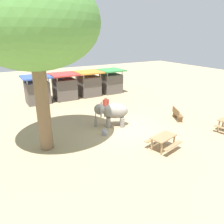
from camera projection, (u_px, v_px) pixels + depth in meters
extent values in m
plane|color=tan|center=(123.00, 128.00, 14.91)|extent=(60.00, 60.00, 0.00)
cylinder|color=gray|center=(108.00, 123.00, 14.95)|extent=(0.30, 0.30, 0.70)
cylinder|color=gray|center=(108.00, 120.00, 15.41)|extent=(0.30, 0.30, 0.70)
cylinder|color=gray|center=(122.00, 123.00, 14.98)|extent=(0.30, 0.30, 0.70)
cylinder|color=gray|center=(122.00, 120.00, 15.44)|extent=(0.30, 0.30, 0.70)
ellipsoid|color=gray|center=(115.00, 111.00, 14.94)|extent=(1.95, 1.60, 1.04)
sphere|color=gray|center=(100.00, 109.00, 14.86)|extent=(0.74, 0.74, 0.74)
cone|color=gray|center=(96.00, 118.00, 15.07)|extent=(0.23, 0.23, 1.17)
cube|color=gray|center=(101.00, 112.00, 14.40)|extent=(0.37, 0.58, 0.56)
cube|color=gray|center=(101.00, 107.00, 15.33)|extent=(0.37, 0.58, 0.56)
cylinder|color=#3F3833|center=(107.00, 112.00, 16.93)|extent=(0.14, 0.14, 0.82)
cylinder|color=#3F3833|center=(105.00, 112.00, 16.87)|extent=(0.14, 0.14, 0.82)
cylinder|color=#B23F33|center=(106.00, 103.00, 16.66)|extent=(0.32, 0.32, 0.58)
sphere|color=tan|center=(106.00, 98.00, 16.53)|extent=(0.22, 0.22, 0.22)
cylinder|color=#B23F33|center=(108.00, 103.00, 16.73)|extent=(0.09, 0.09, 0.55)
cylinder|color=#B23F33|center=(103.00, 103.00, 16.59)|extent=(0.09, 0.09, 0.55)
cylinder|color=brown|center=(43.00, 107.00, 11.53)|extent=(0.71, 0.71, 4.86)
ellipsoid|color=#569342|center=(33.00, 22.00, 10.14)|extent=(6.39, 5.86, 4.53)
cube|color=brown|center=(178.00, 114.00, 16.28)|extent=(1.00, 1.43, 0.06)
cube|color=brown|center=(176.00, 111.00, 16.20)|extent=(0.69, 1.27, 0.40)
cube|color=brown|center=(175.00, 115.00, 16.86)|extent=(0.36, 0.24, 0.42)
cube|color=brown|center=(180.00, 120.00, 15.87)|extent=(0.36, 0.24, 0.42)
cube|color=#9E7A51|center=(164.00, 137.00, 11.99)|extent=(1.65, 1.13, 0.06)
cylinder|color=#9E7A51|center=(162.00, 149.00, 11.51)|extent=(0.10, 0.10, 0.72)
cylinder|color=#9E7A51|center=(152.00, 145.00, 11.95)|extent=(0.10, 0.10, 0.72)
cylinder|color=#9E7A51|center=(174.00, 142.00, 12.29)|extent=(0.10, 0.10, 0.72)
cylinder|color=#9E7A51|center=(164.00, 138.00, 12.73)|extent=(0.10, 0.10, 0.72)
cube|color=#9E7A51|center=(173.00, 146.00, 11.67)|extent=(1.51, 0.58, 0.05)
cube|color=#9E7A51|center=(154.00, 138.00, 12.52)|extent=(1.51, 0.58, 0.05)
cylinder|color=#9E7A51|center=(219.00, 126.00, 14.38)|extent=(0.10, 0.10, 0.72)
cylinder|color=#9E7A51|center=(223.00, 124.00, 14.78)|extent=(0.10, 0.10, 0.72)
cube|color=#59514C|center=(37.00, 93.00, 20.10)|extent=(2.00, 1.80, 2.00)
cube|color=#3856B2|center=(36.00, 77.00, 19.61)|extent=(2.50, 2.50, 0.12)
cylinder|color=gray|center=(45.00, 88.00, 21.12)|extent=(0.10, 0.10, 2.40)
cylinder|color=gray|center=(49.00, 91.00, 19.80)|extent=(0.10, 0.10, 2.40)
cylinder|color=gray|center=(25.00, 90.00, 20.27)|extent=(0.10, 0.10, 2.40)
cylinder|color=gray|center=(29.00, 94.00, 18.95)|extent=(0.10, 0.10, 2.40)
cube|color=#59514C|center=(65.00, 89.00, 21.33)|extent=(2.00, 1.80, 2.00)
cube|color=#C63833|center=(64.00, 74.00, 20.84)|extent=(2.50, 2.50, 0.12)
cylinder|color=gray|center=(71.00, 85.00, 22.34)|extent=(0.10, 0.10, 2.40)
cylinder|color=gray|center=(76.00, 88.00, 21.02)|extent=(0.10, 0.10, 2.40)
cylinder|color=gray|center=(53.00, 87.00, 21.50)|extent=(0.10, 0.10, 2.40)
cylinder|color=gray|center=(58.00, 90.00, 20.17)|extent=(0.10, 0.10, 2.40)
cube|color=#59514C|center=(89.00, 86.00, 22.55)|extent=(2.00, 1.80, 2.00)
cube|color=orange|center=(89.00, 72.00, 22.06)|extent=(2.50, 2.50, 0.12)
cylinder|color=gray|center=(94.00, 82.00, 23.57)|extent=(0.10, 0.10, 2.40)
cylinder|color=gray|center=(100.00, 85.00, 22.25)|extent=(0.10, 0.10, 2.40)
cylinder|color=gray|center=(78.00, 84.00, 22.72)|extent=(0.10, 0.10, 2.40)
cylinder|color=gray|center=(84.00, 87.00, 21.40)|extent=(0.10, 0.10, 2.40)
cube|color=#59514C|center=(111.00, 84.00, 23.77)|extent=(2.00, 1.80, 2.00)
cube|color=#388C47|center=(111.00, 70.00, 23.29)|extent=(2.50, 2.50, 0.12)
cylinder|color=gray|center=(114.00, 80.00, 24.79)|extent=(0.10, 0.10, 2.40)
cylinder|color=gray|center=(122.00, 82.00, 23.47)|extent=(0.10, 0.10, 2.40)
cylinder|color=gray|center=(100.00, 81.00, 23.94)|extent=(0.10, 0.10, 2.40)
cylinder|color=gray|center=(107.00, 84.00, 22.62)|extent=(0.10, 0.10, 2.40)
cylinder|color=gray|center=(105.00, 132.00, 13.91)|extent=(0.36, 0.36, 0.32)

